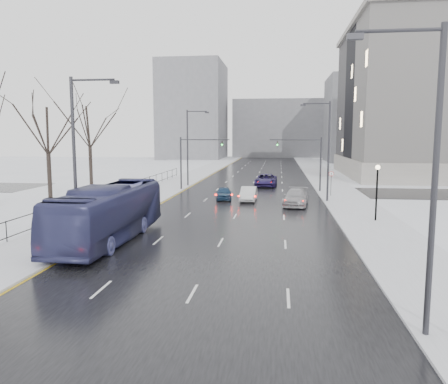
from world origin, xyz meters
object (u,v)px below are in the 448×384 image
at_px(streetlight_r_near, 428,168).
at_px(streetlight_l_far, 189,144).
at_px(streetlight_l_near, 78,153).
at_px(no_uturn_sign, 331,176).
at_px(sedan_right_cross, 266,180).
at_px(mast_signal_right, 312,158).
at_px(bus, 109,213).
at_px(streetlight_r_mid, 326,146).
at_px(tree_park_d, 51,207).
at_px(sedan_right_far, 296,197).
at_px(lamppost_r_mid, 377,185).
at_px(sedan_right_near, 249,194).
at_px(tree_park_e, 92,193).
at_px(sedan_center_near, 224,193).
at_px(mast_signal_left, 189,157).

xyz_separation_m(streetlight_r_near, streetlight_l_far, (-16.33, 42.00, 0.00)).
distance_m(streetlight_l_near, no_uturn_sign, 29.81).
relative_size(no_uturn_sign, sedan_right_cross, 0.46).
distance_m(mast_signal_right, bus, 30.14).
xyz_separation_m(streetlight_r_mid, streetlight_l_far, (-16.33, 12.00, 0.00)).
xyz_separation_m(tree_park_d, streetlight_l_near, (9.63, -14.00, 5.62)).
bearing_deg(sedan_right_far, lamppost_r_mid, -44.90).
height_order(streetlight_l_near, lamppost_r_mid, streetlight_l_near).
distance_m(mast_signal_right, sedan_right_near, 11.17).
distance_m(streetlight_l_near, mast_signal_right, 32.03).
relative_size(tree_park_d, tree_park_e, 0.93).
bearing_deg(bus, sedan_right_cross, 74.89).
bearing_deg(sedan_right_cross, tree_park_d, -132.87).
relative_size(sedan_center_near, sedan_right_far, 0.71).
distance_m(tree_park_d, sedan_center_near, 16.96).
distance_m(streetlight_l_far, sedan_right_cross, 11.17).
height_order(streetlight_r_near, mast_signal_left, streetlight_r_near).
height_order(tree_park_e, sedan_right_cross, tree_park_e).
distance_m(streetlight_r_near, streetlight_r_mid, 30.00).
xyz_separation_m(streetlight_l_near, mast_signal_left, (0.84, 28.00, -1.51)).
relative_size(streetlight_r_near, sedan_center_near, 2.57).
distance_m(tree_park_d, lamppost_r_mid, 29.23).
relative_size(sedan_right_near, sedan_right_far, 0.81).
relative_size(mast_signal_right, bus, 0.51).
bearing_deg(streetlight_l_near, tree_park_e, 112.69).
bearing_deg(streetlight_l_far, tree_park_d, -118.15).
xyz_separation_m(streetlight_r_mid, sedan_center_near, (-10.31, 0.48, -4.92)).
xyz_separation_m(mast_signal_right, mast_signal_left, (-14.65, 0.00, 0.00)).
bearing_deg(tree_park_d, mast_signal_left, 53.20).
bearing_deg(mast_signal_left, bus, -89.29).
distance_m(streetlight_r_mid, no_uturn_sign, 5.30).
distance_m(lamppost_r_mid, mast_signal_left, 25.71).
distance_m(sedan_center_near, sedan_right_far, 7.95).
xyz_separation_m(streetlight_r_mid, sedan_right_near, (-7.67, -0.19, -4.86)).
height_order(lamppost_r_mid, no_uturn_sign, lamppost_r_mid).
bearing_deg(sedan_right_near, tree_park_e, 168.28).
xyz_separation_m(bus, sedan_right_near, (7.50, 18.23, -1.05)).
relative_size(streetlight_r_near, sedan_right_far, 1.84).
bearing_deg(streetlight_r_mid, sedan_center_near, 177.36).
bearing_deg(streetlight_l_near, sedan_right_far, 52.49).
bearing_deg(tree_park_e, sedan_center_near, -12.38).
bearing_deg(mast_signal_right, tree_park_d, -150.88).
height_order(mast_signal_left, no_uturn_sign, mast_signal_left).
relative_size(no_uturn_sign, sedan_right_near, 0.62).
height_order(streetlight_l_far, mast_signal_right, streetlight_l_far).
height_order(tree_park_e, no_uturn_sign, tree_park_e).
bearing_deg(mast_signal_right, mast_signal_left, 180.00).
bearing_deg(lamppost_r_mid, sedan_right_near, 136.94).
height_order(streetlight_r_mid, sedan_right_near, streetlight_r_mid).
relative_size(streetlight_r_near, sedan_right_cross, 1.71).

